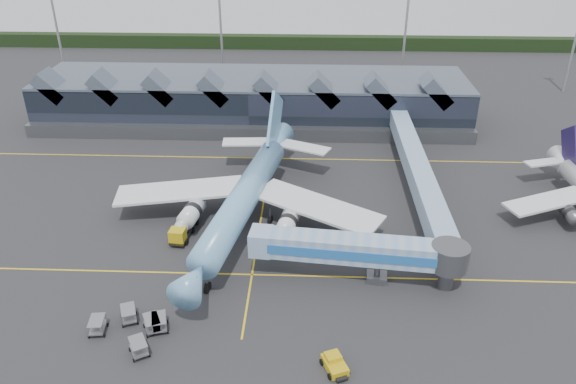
{
  "coord_description": "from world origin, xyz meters",
  "views": [
    {
      "loc": [
        7.1,
        -67.06,
        44.43
      ],
      "look_at": [
        4.17,
        5.65,
        5.0
      ],
      "focal_mm": 35.0,
      "sensor_mm": 36.0,
      "label": 1
    }
  ],
  "objects_px": {
    "main_airliner": "(247,194)",
    "fuel_truck": "(184,223)",
    "pushback_tug": "(335,364)",
    "jet_bridge": "(370,252)"
  },
  "relations": [
    {
      "from": "fuel_truck",
      "to": "jet_bridge",
      "type": "bearing_deg",
      "value": -16.24
    },
    {
      "from": "main_airliner",
      "to": "pushback_tug",
      "type": "height_order",
      "value": "main_airliner"
    },
    {
      "from": "main_airliner",
      "to": "fuel_truck",
      "type": "distance_m",
      "value": 10.06
    },
    {
      "from": "main_airliner",
      "to": "jet_bridge",
      "type": "xyz_separation_m",
      "value": [
        16.98,
        -14.27,
        -0.12
      ]
    },
    {
      "from": "jet_bridge",
      "to": "fuel_truck",
      "type": "relative_size",
      "value": 3.15
    },
    {
      "from": "jet_bridge",
      "to": "pushback_tug",
      "type": "xyz_separation_m",
      "value": [
        -4.74,
        -15.46,
        -3.68
      ]
    },
    {
      "from": "main_airliner",
      "to": "pushback_tug",
      "type": "relative_size",
      "value": 12.04
    },
    {
      "from": "jet_bridge",
      "to": "fuel_truck",
      "type": "height_order",
      "value": "jet_bridge"
    },
    {
      "from": "fuel_truck",
      "to": "pushback_tug",
      "type": "relative_size",
      "value": 2.2
    },
    {
      "from": "main_airliner",
      "to": "fuel_truck",
      "type": "height_order",
      "value": "main_airliner"
    }
  ]
}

